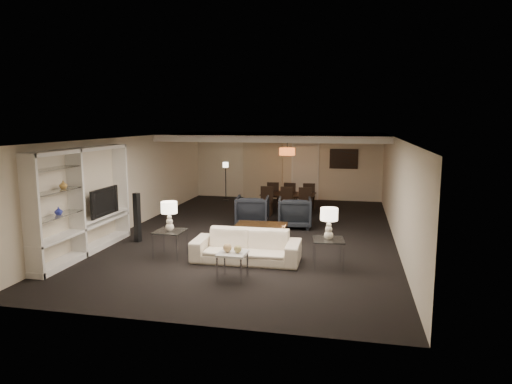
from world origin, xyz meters
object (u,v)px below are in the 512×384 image
object	(u,v)px
armchair_left	(252,211)
table_lamp_right	(329,224)
chair_nr	(305,203)
marble_table	(233,266)
side_table_left	(170,244)
dining_table	(288,203)
television	(100,202)
vase_blue	(59,211)
table_lamp_left	(169,216)
coffee_table	(261,233)
sofa	(246,246)
chair_nm	(285,202)
pendant_light	(287,152)
floor_speaker	(137,218)
chair_fm	(291,195)
chair_fr	(309,196)
side_table_right	(328,253)
vase_amber	(63,185)
armchair_right	(295,212)
chair_nl	(266,201)
floor_lamp	(226,181)
chair_fl	(273,195)

from	to	relation	value
armchair_left	table_lamp_right	distance (m)	4.05
table_lamp_right	chair_nr	world-z (taller)	table_lamp_right
marble_table	armchair_left	bearing A→B (deg)	97.77
side_table_left	dining_table	xyz separation A→B (m)	(1.82, 5.36, 0.01)
table_lamp_right	television	distance (m)	5.30
armchair_left	vase_blue	world-z (taller)	vase_blue
table_lamp_left	television	bearing A→B (deg)	167.31
coffee_table	dining_table	bearing A→B (deg)	88.16
sofa	armchair_left	xyz separation A→B (m)	(-0.60, 3.30, 0.09)
television	chair_nm	bearing A→B (deg)	-40.87
pendant_light	vase_blue	distance (m)	7.89
floor_speaker	pendant_light	bearing A→B (deg)	73.77
chair_fm	chair_fr	distance (m)	0.60
armchair_left	side_table_right	xyz separation A→B (m)	(2.30, -3.30, -0.13)
pendant_light	chair_nr	size ratio (longest dim) A/B	0.58
table_lamp_left	floor_speaker	distance (m)	1.63
pendant_light	chair_fm	xyz separation A→B (m)	(0.13, 0.11, -1.47)
vase_amber	chair_nm	xyz separation A→B (m)	(3.74, 5.57, -1.20)
sofa	armchair_right	distance (m)	3.36
television	coffee_table	bearing A→B (deg)	-71.84
coffee_table	side_table_left	xyz separation A→B (m)	(-1.70, -1.60, 0.07)
side_table_left	dining_table	size ratio (longest dim) A/B	0.36
marble_table	chair_nl	world-z (taller)	chair_nl
table_lamp_right	chair_nm	xyz separation A→B (m)	(-1.58, 4.71, -0.45)
chair_nr	vase_blue	bearing A→B (deg)	-129.06
coffee_table	chair_nr	xyz separation A→B (m)	(0.72, 3.11, 0.23)
chair_nr	chair_nl	bearing A→B (deg)	177.84
armchair_right	vase_amber	bearing A→B (deg)	37.26
chair_fr	sofa	bearing A→B (deg)	76.59
floor_speaker	chair_nl	distance (m)	4.47
side_table_left	floor_lamp	distance (m)	7.12
chair_nm	table_lamp_right	bearing A→B (deg)	-64.87
coffee_table	dining_table	xyz separation A→B (m)	(0.12, 3.76, 0.08)
vase_amber	chair_fl	xyz separation A→B (m)	(3.14, 6.87, -1.20)
chair_nm	armchair_right	bearing A→B (deg)	-64.60
coffee_table	chair_fm	bearing A→B (deg)	88.43
armchair_left	vase_amber	size ratio (longest dim) A/B	5.57
armchair_left	chair_nl	world-z (taller)	chair_nl
armchair_right	table_lamp_right	world-z (taller)	table_lamp_right
chair_fl	floor_speaker	bearing A→B (deg)	57.58
chair_nm	chair_fm	distance (m)	1.30
chair_nl	coffee_table	bearing A→B (deg)	-82.99
television	chair_nl	xyz separation A→B (m)	(3.11, 4.28, -0.63)
armchair_left	table_lamp_left	world-z (taller)	table_lamp_left
armchair_right	floor_lamp	size ratio (longest dim) A/B	0.65
sofa	vase_amber	xyz separation A→B (m)	(-3.61, -0.86, 1.31)
television	vase_blue	distance (m)	1.49
coffee_table	chair_nl	distance (m)	3.15
dining_table	pendant_light	bearing A→B (deg)	104.07
chair_nm	chair_fm	size ratio (longest dim) A/B	1.00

